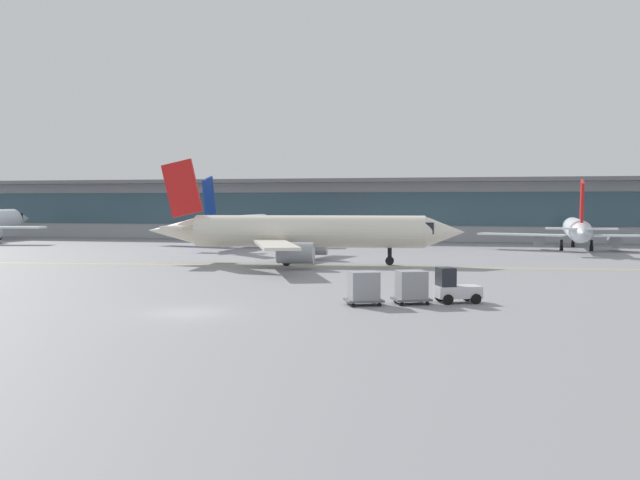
# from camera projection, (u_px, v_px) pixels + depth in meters

# --- Properties ---
(ground_plane) EXTENTS (400.00, 400.00, 0.00)m
(ground_plane) POSITION_uv_depth(u_px,v_px,m) (188.00, 313.00, 38.97)
(ground_plane) COLOR gray
(taxiway_centreline_stripe) EXTENTS (109.46, 11.56, 0.01)m
(taxiway_centreline_stripe) POSITION_uv_depth(u_px,v_px,m) (304.00, 266.00, 67.64)
(taxiway_centreline_stripe) COLOR yellow
(taxiway_centreline_stripe) RESTS_ON ground_plane
(terminal_concourse) EXTENTS (218.00, 11.00, 9.60)m
(terminal_concourse) POSITION_uv_depth(u_px,v_px,m) (387.00, 209.00, 115.74)
(terminal_concourse) COLOR #9EA3A8
(terminal_concourse) RESTS_ON ground_plane
(gate_airplane_1) EXTENTS (25.57, 27.41, 9.11)m
(gate_airplane_1) POSITION_uv_depth(u_px,v_px,m) (240.00, 226.00, 98.14)
(gate_airplane_1) COLOR silver
(gate_airplane_1) RESTS_ON ground_plane
(gate_airplane_2) EXTENTS (23.82, 25.66, 8.50)m
(gate_airplane_2) POSITION_uv_depth(u_px,v_px,m) (576.00, 230.00, 89.79)
(gate_airplane_2) COLOR white
(gate_airplane_2) RESTS_ON ground_plane
(taxiing_regional_jet) EXTENTS (30.69, 28.39, 10.16)m
(taxiing_regional_jet) POSITION_uv_depth(u_px,v_px,m) (305.00, 232.00, 69.48)
(taxiing_regional_jet) COLOR silver
(taxiing_regional_jet) RESTS_ON ground_plane
(baggage_tug) EXTENTS (2.94, 2.39, 2.10)m
(baggage_tug) POSITION_uv_depth(u_px,v_px,m) (454.00, 288.00, 42.75)
(baggage_tug) COLOR silver
(baggage_tug) RESTS_ON ground_plane
(cargo_dolly_lead) EXTENTS (2.56, 2.29, 1.94)m
(cargo_dolly_lead) POSITION_uv_depth(u_px,v_px,m) (411.00, 286.00, 42.29)
(cargo_dolly_lead) COLOR #595B60
(cargo_dolly_lead) RESTS_ON ground_plane
(cargo_dolly_trailing) EXTENTS (2.56, 2.29, 1.94)m
(cargo_dolly_trailing) POSITION_uv_depth(u_px,v_px,m) (364.00, 287.00, 41.80)
(cargo_dolly_trailing) COLOR #595B60
(cargo_dolly_trailing) RESTS_ON ground_plane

